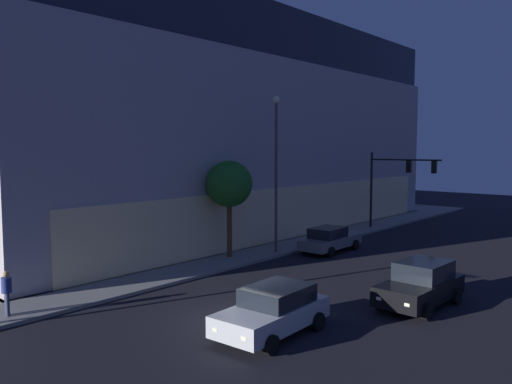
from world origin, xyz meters
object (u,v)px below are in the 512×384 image
pedestrian_waiting (6,289)px  traffic_light_far_corner (397,175)px  car_grey (330,239)px  car_black (421,284)px  street_lamp_sidewalk (276,157)px  modern_building (193,130)px  sidewalk_tree (229,184)px  car_silver (273,310)px

pedestrian_waiting → traffic_light_far_corner: bearing=-3.8°
pedestrian_waiting → car_grey: pedestrian_waiting is taller
traffic_light_far_corner → pedestrian_waiting: (-28.06, 1.87, -3.10)m
pedestrian_waiting → car_black: 15.76m
traffic_light_far_corner → car_black: traffic_light_far_corner is taller
street_lamp_sidewalk → car_grey: bearing=-35.3°
modern_building → sidewalk_tree: (-7.75, -11.56, -3.50)m
car_silver → sidewalk_tree: bearing=51.0°
modern_building → sidewalk_tree: bearing=-123.9°
traffic_light_far_corner → sidewalk_tree: bearing=169.7°
modern_building → car_black: size_ratio=8.92×
car_black → car_silver: bearing=158.1°
sidewalk_tree → car_black: 12.27m
modern_building → street_lamp_sidewalk: (-5.05, -12.76, -1.98)m
modern_building → street_lamp_sidewalk: bearing=-111.6°
modern_building → car_black: 25.90m
traffic_light_far_corner → street_lamp_sidewalk: 12.84m
car_silver → car_grey: bearing=25.0°
pedestrian_waiting → car_black: (11.47, -10.81, -0.25)m
traffic_light_far_corner → pedestrian_waiting: bearing=176.2°
car_black → car_grey: car_black is taller
street_lamp_sidewalk → sidewalk_tree: street_lamp_sidewalk is taller
sidewalk_tree → car_silver: bearing=-129.0°
sidewalk_tree → pedestrian_waiting: (-12.72, -0.92, -3.12)m
street_lamp_sidewalk → pedestrian_waiting: bearing=178.9°
modern_building → car_black: modern_building is taller
modern_building → traffic_light_far_corner: bearing=-62.1°
car_black → car_grey: bearing=51.8°
modern_building → traffic_light_far_corner: size_ratio=6.85×
street_lamp_sidewalk → car_grey: 6.07m
sidewalk_tree → car_grey: sidewalk_tree is taller
modern_building → car_silver: 26.68m
modern_building → car_grey: modern_building is taller
modern_building → traffic_light_far_corner: modern_building is taller
sidewalk_tree → car_black: sidewalk_tree is taller
pedestrian_waiting → car_grey: size_ratio=0.35×
car_black → pedestrian_waiting: bearing=136.7°
traffic_light_far_corner → car_black: bearing=-151.7°
car_silver → car_grey: car_silver is taller
traffic_light_far_corner → street_lamp_sidewalk: size_ratio=0.64×
car_silver → pedestrian_waiting: bearing=122.3°
car_grey → pedestrian_waiting: bearing=172.9°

